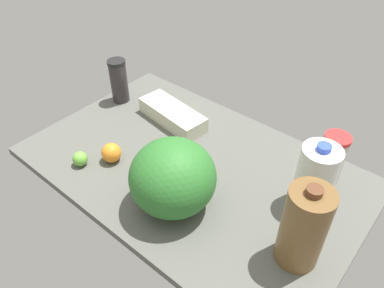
# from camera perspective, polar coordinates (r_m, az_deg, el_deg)

# --- Properties ---
(countertop) EXTENTS (1.20, 0.76, 0.03)m
(countertop) POSITION_cam_1_polar(r_m,az_deg,el_deg) (1.37, 0.00, -3.70)
(countertop) COLOR #555750
(countertop) RESTS_ON ground
(egg_carton) EXTENTS (0.32, 0.16, 0.07)m
(egg_carton) POSITION_cam_1_polar(r_m,az_deg,el_deg) (1.55, -3.00, 4.47)
(egg_carton) COLOR beige
(egg_carton) RESTS_ON countertop
(tumbler_cup) EXTENTS (0.09, 0.09, 0.19)m
(tumbler_cup) POSITION_cam_1_polar(r_m,az_deg,el_deg) (1.33, 20.51, -2.05)
(tumbler_cup) COLOR beige
(tumbler_cup) RESTS_ON countertop
(shaker_bottle) EXTENTS (0.08, 0.08, 0.19)m
(shaker_bottle) POSITION_cam_1_polar(r_m,az_deg,el_deg) (1.68, -11.09, 9.43)
(shaker_bottle) COLOR #302A2C
(shaker_bottle) RESTS_ON countertop
(milk_jug) EXTENTS (0.12, 0.12, 0.24)m
(milk_jug) POSITION_cam_1_polar(r_m,az_deg,el_deg) (1.21, 18.27, -4.87)
(milk_jug) COLOR white
(milk_jug) RESTS_ON countertop
(watermelon) EXTENTS (0.27, 0.27, 0.24)m
(watermelon) POSITION_cam_1_polar(r_m,az_deg,el_deg) (1.15, -2.95, -5.10)
(watermelon) COLOR #2B6F2A
(watermelon) RESTS_ON countertop
(chocolate_milk_jug) EXTENTS (0.12, 0.12, 0.28)m
(chocolate_milk_jug) POSITION_cam_1_polar(r_m,az_deg,el_deg) (1.05, 16.63, -12.05)
(chocolate_milk_jug) COLOR brown
(chocolate_milk_jug) RESTS_ON countertop
(orange_near_front) EXTENTS (0.07, 0.07, 0.07)m
(orange_near_front) POSITION_cam_1_polar(r_m,az_deg,el_deg) (1.39, -12.19, -1.31)
(orange_near_front) COLOR orange
(orange_near_front) RESTS_ON countertop
(lime_by_jug) EXTENTS (0.05, 0.05, 0.05)m
(lime_by_jug) POSITION_cam_1_polar(r_m,az_deg,el_deg) (1.40, -16.68, -2.17)
(lime_by_jug) COLOR #68B13D
(lime_by_jug) RESTS_ON countertop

